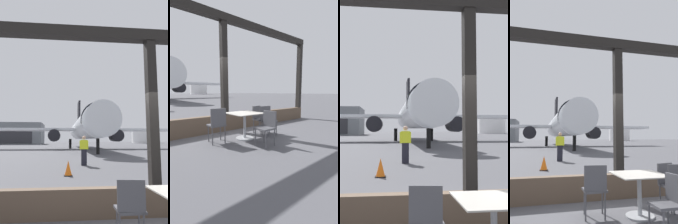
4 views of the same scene
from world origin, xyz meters
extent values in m
cube|color=brown|center=(0.00, 0.00, 0.28)|extent=(8.83, 0.24, 0.56)
cube|color=black|center=(0.00, 0.00, 3.78)|extent=(8.83, 0.24, 0.24)
cube|color=black|center=(0.00, 0.00, 1.83)|extent=(0.20, 0.20, 3.66)
cube|color=black|center=(4.31, 0.00, 1.83)|extent=(0.20, 0.20, 3.66)
cube|color=#ADA89E|center=(-0.08, -1.26, 0.75)|extent=(0.91, 0.91, 0.02)
cylinder|color=#9EA0A5|center=(-0.08, -1.26, 0.37)|extent=(0.08, 0.08, 0.74)
cylinder|color=#9EA0A5|center=(-0.08, -1.26, 0.01)|extent=(0.52, 0.52, 0.03)
cube|color=#4C4C51|center=(-0.08, -2.11, 0.45)|extent=(0.40, 0.40, 0.04)
cube|color=#4C4C51|center=(0.10, -2.09, 0.67)|extent=(0.08, 0.40, 0.41)
cylinder|color=#4C4C51|center=(-0.23, -2.30, 0.22)|extent=(0.03, 0.03, 0.45)
cylinder|color=#4C4C51|center=(-0.26, -1.96, 0.22)|extent=(0.03, 0.03, 0.45)
cylinder|color=#4C4C51|center=(0.11, -2.26, 0.22)|extent=(0.03, 0.03, 0.45)
cylinder|color=#4C4C51|center=(0.08, -1.93, 0.22)|extent=(0.03, 0.03, 0.45)
cube|color=#4C4C51|center=(0.73, -1.07, 0.46)|extent=(0.40, 0.40, 0.04)
cube|color=#4C4C51|center=(0.68, -0.90, 0.69)|extent=(0.40, 0.14, 0.42)
cylinder|color=#4C4C51|center=(0.94, -1.19, 0.23)|extent=(0.03, 0.03, 0.46)
cylinder|color=#4C4C51|center=(0.61, -1.28, 0.23)|extent=(0.03, 0.03, 0.46)
cylinder|color=#4C4C51|center=(0.85, -0.87, 0.23)|extent=(0.03, 0.03, 0.46)
cylinder|color=#4C4C51|center=(0.52, -0.96, 0.23)|extent=(0.03, 0.03, 0.46)
cube|color=#4C4C51|center=(-0.88, -1.07, 0.47)|extent=(0.40, 0.40, 0.04)
cube|color=#4C4C51|center=(-0.91, -1.25, 0.72)|extent=(0.40, 0.10, 0.44)
cylinder|color=#4C4C51|center=(-1.03, -0.88, 0.24)|extent=(0.03, 0.03, 0.47)
cylinder|color=#4C4C51|center=(-0.69, -0.93, 0.24)|extent=(0.03, 0.03, 0.47)
cylinder|color=#4C4C51|center=(-1.07, -1.22, 0.24)|extent=(0.03, 0.03, 0.47)
cylinder|color=#4C4C51|center=(-0.74, -1.27, 0.24)|extent=(0.03, 0.03, 0.47)
cube|color=#4C4C51|center=(0.73, -1.44, 0.45)|extent=(0.40, 0.40, 0.04)
cube|color=#4C4C51|center=(0.75, -1.26, 0.69)|extent=(0.40, 0.08, 0.44)
cylinder|color=#4C4C51|center=(0.88, -1.62, 0.23)|extent=(0.03, 0.03, 0.45)
cylinder|color=#4C4C51|center=(0.54, -1.59, 0.23)|extent=(0.03, 0.03, 0.45)
cylinder|color=#4C4C51|center=(0.91, -1.29, 0.23)|extent=(0.03, 0.03, 0.45)
cylinder|color=#4C4C51|center=(0.58, -1.25, 0.23)|extent=(0.03, 0.03, 0.45)
cube|color=silver|center=(9.75, 31.60, 3.17)|extent=(14.02, 4.20, 0.36)
cylinder|color=black|center=(6.85, 30.20, 2.17)|extent=(1.90, 3.20, 1.90)
cylinder|color=white|center=(32.95, 86.66, 2.92)|extent=(9.14, 9.14, 5.83)
camera|label=1|loc=(-1.89, -4.32, 1.50)|focal=34.21mm
camera|label=2|loc=(-2.86, -5.01, 1.36)|focal=26.22mm
camera|label=3|loc=(-1.33, -4.56, 1.61)|focal=44.72mm
camera|label=4|loc=(-1.90, -5.06, 1.42)|focal=35.03mm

